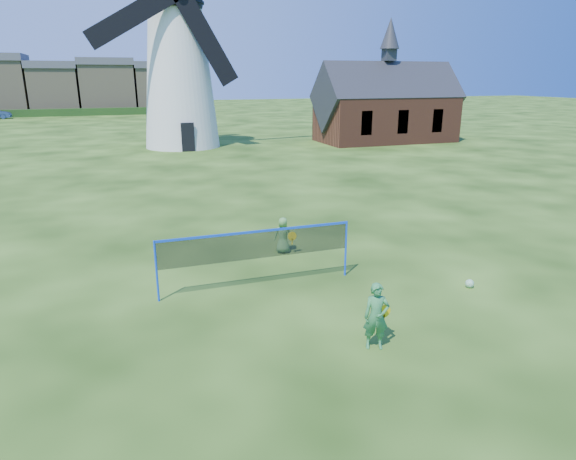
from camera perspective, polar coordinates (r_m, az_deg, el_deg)
The scene contains 7 objects.
ground at distance 12.67m, azimuth -0.11°, elevation -7.22°, with size 220.00×220.00×0.00m, color black.
windmill at distance 39.86m, azimuth -12.45°, elevation 17.84°, with size 12.77×5.66×17.31m.
chapel at distance 43.32m, azimuth 11.20°, elevation 13.58°, with size 11.55×5.60×9.76m.
badminton_net at distance 12.59m, azimuth -3.61°, elevation -1.83°, with size 5.05×0.05×1.55m.
player_girl at distance 10.14m, azimuth 10.11°, elevation -9.73°, with size 0.71×0.48×1.39m.
player_boy at distance 15.30m, azimuth -0.56°, elevation -0.60°, with size 0.68×0.51×1.12m.
play_ball at distance 13.76m, azimuth 20.13°, elevation -5.79°, with size 0.22×0.22×0.22m, color green.
Camera 1 is at (-3.78, -10.90, 5.23)m, focal length 30.97 mm.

